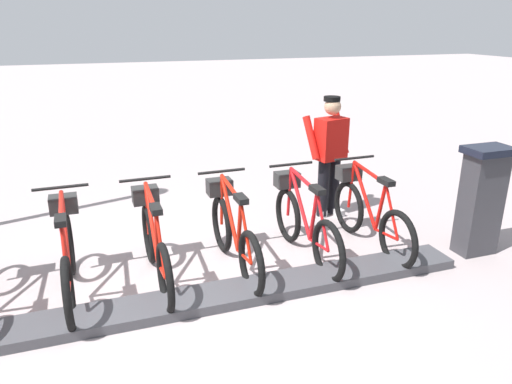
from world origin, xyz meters
The scene contains 9 objects.
ground_plane centered at (0.00, 0.00, 0.00)m, with size 60.00×60.00×0.00m, color #AF9FA0.
dock_rail_base centered at (0.00, 0.00, 0.05)m, with size 0.44×5.86×0.10m, color #47474C.
payment_kiosk centered at (0.05, -3.44, 0.67)m, with size 0.36×0.52×1.28m.
bike_docked_0 centered at (0.62, -2.33, 0.43)m, with size 1.72×0.54×1.02m.
bike_docked_1 centered at (0.62, -1.49, 0.43)m, with size 1.72×0.54×1.02m.
bike_docked_2 centered at (0.62, -0.64, 0.43)m, with size 1.72×0.54×1.02m.
bike_docked_3 centered at (0.62, 0.20, 0.43)m, with size 1.72×0.54×1.02m.
bike_docked_4 centered at (0.62, 1.04, 0.43)m, with size 1.72×0.54×1.02m.
worker_near_rack centered at (1.66, -2.33, 0.91)m, with size 0.51×0.68×1.66m.
Camera 1 is at (-3.99, 0.69, 2.58)m, focal length 33.85 mm.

